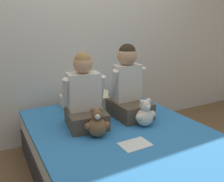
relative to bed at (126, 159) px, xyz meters
name	(u,v)px	position (x,y,z in m)	size (l,w,h in m)	color
ground_plane	(126,182)	(0.00, 0.00, -0.21)	(14.00, 14.00, 0.00)	brown
wall_behind_bed	(74,22)	(0.00, 1.05, 1.04)	(8.00, 0.06, 2.50)	silver
bed	(126,159)	(0.00, 0.00, 0.00)	(1.31, 1.85, 0.43)	#2D2D33
child_on_left	(85,97)	(-0.21, 0.31, 0.45)	(0.36, 0.38, 0.60)	brown
child_on_right	(128,88)	(0.21, 0.32, 0.48)	(0.33, 0.37, 0.65)	brown
teddy_bear_held_by_left_child	(97,124)	(-0.21, 0.07, 0.31)	(0.18, 0.14, 0.23)	brown
teddy_bear_held_by_right_child	(145,115)	(0.21, 0.06, 0.31)	(0.19, 0.14, 0.23)	silver
pillow_at_headboard	(88,100)	(0.00, 0.73, 0.27)	(0.51, 0.33, 0.11)	beige
sign_card	(135,144)	(-0.04, -0.17, 0.22)	(0.21, 0.15, 0.00)	white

